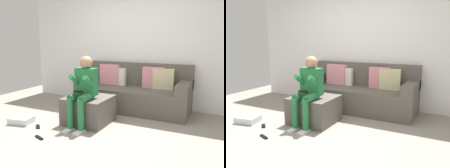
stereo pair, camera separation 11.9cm
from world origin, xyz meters
TOP-DOWN VIEW (x-y plane):
  - ground_plane at (0.00, 0.00)m, footprint 6.73×6.73m
  - wall_back at (0.00, 2.02)m, footprint 5.18×0.10m
  - couch_sectional at (0.15, 1.61)m, footprint 2.25×0.85m
  - ottoman at (-0.27, 0.56)m, footprint 0.73×0.70m
  - person_seated at (-0.24, 0.37)m, footprint 0.36×0.61m
  - storage_bin at (-1.28, 0.01)m, footprint 0.41×0.35m
  - remote_near_ottoman at (-0.56, -0.34)m, footprint 0.19×0.10m
  - remote_by_storage_bin at (-0.89, -0.02)m, footprint 0.15×0.15m

SIDE VIEW (x-z plane):
  - ground_plane at x=0.00m, z-range 0.00..0.00m
  - remote_near_ottoman at x=-0.56m, z-range 0.00..0.02m
  - remote_by_storage_bin at x=-0.89m, z-range 0.00..0.02m
  - storage_bin at x=-1.28m, z-range 0.00..0.11m
  - ottoman at x=-0.27m, z-range 0.00..0.45m
  - couch_sectional at x=0.15m, z-range -0.12..0.82m
  - person_seated at x=-0.24m, z-range 0.08..1.23m
  - wall_back at x=0.00m, z-range 0.00..2.62m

